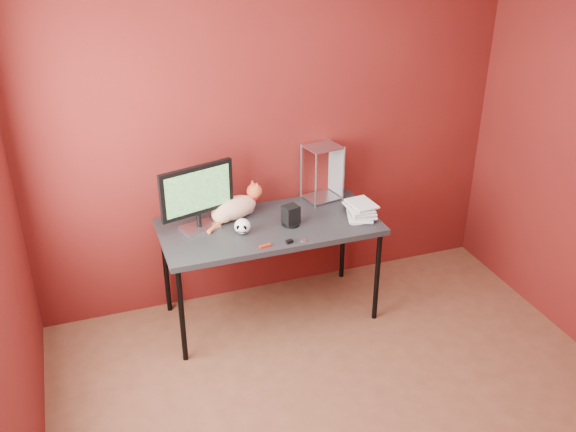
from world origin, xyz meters
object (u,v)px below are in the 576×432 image
object	(u,v)px
book_stack	(352,142)
monitor	(197,195)
skull_mug	(242,226)
speaker	(291,216)
desk	(270,231)
cat	(235,207)

from	to	relation	value
book_stack	monitor	bearing A→B (deg)	170.15
monitor	skull_mug	distance (m)	0.37
monitor	speaker	bearing A→B (deg)	-30.04
desk	book_stack	world-z (taller)	book_stack
cat	speaker	xyz separation A→B (m)	(0.33, -0.23, -0.02)
monitor	cat	distance (m)	0.33
desk	speaker	bearing A→B (deg)	-21.79
desk	monitor	bearing A→B (deg)	168.29
cat	skull_mug	world-z (taller)	cat
cat	speaker	world-z (taller)	cat
monitor	cat	size ratio (longest dim) A/B	1.14
speaker	book_stack	world-z (taller)	book_stack
desk	skull_mug	size ratio (longest dim) A/B	12.74
cat	speaker	bearing A→B (deg)	-52.42
skull_mug	speaker	xyz separation A→B (m)	(0.35, 0.01, 0.01)
book_stack	skull_mug	bearing A→B (deg)	178.68
skull_mug	desk	bearing A→B (deg)	40.01
monitor	skull_mug	world-z (taller)	monitor
cat	book_stack	world-z (taller)	book_stack
monitor	book_stack	world-z (taller)	book_stack
speaker	book_stack	distance (m)	0.65
monitor	speaker	size ratio (longest dim) A/B	3.62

